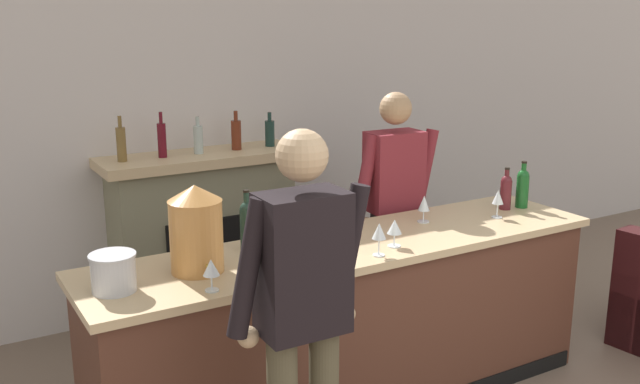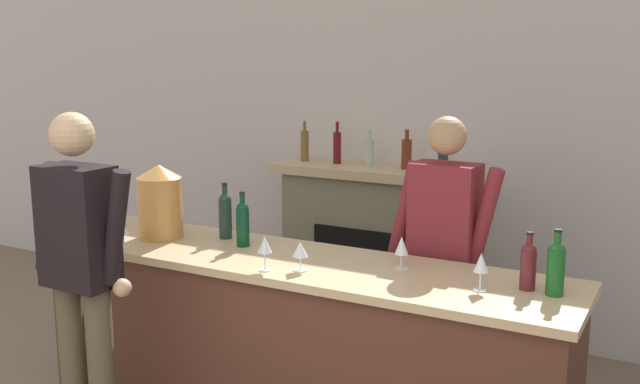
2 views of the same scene
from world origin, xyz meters
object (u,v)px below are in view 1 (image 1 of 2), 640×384
potted_plant_corner (518,239)px  wine_bottle_chardonnay_pale (288,224)px  wine_glass_front_right (379,232)px  wine_glass_near_bucket (424,204)px  fireplace_stone (204,234)px  wine_bottle_cabernet_heavy (247,223)px  person_bartender (393,209)px  wine_bottle_rose_blush (506,190)px  wine_glass_back_row (211,269)px  ice_bucket_steel (113,272)px  wine_glass_front_left (395,228)px  person_customer (303,319)px  wine_bottle_merlot_tall (523,187)px  copper_dispenser (196,228)px  wine_glass_by_dispenser (498,198)px

potted_plant_corner → wine_bottle_chardonnay_pale: size_ratio=2.03×
wine_glass_front_right → wine_glass_near_bucket: bearing=31.9°
fireplace_stone → wine_bottle_cabernet_heavy: bearing=-101.8°
wine_glass_near_bucket → person_bartender: bearing=78.9°
wine_bottle_rose_blush → wine_bottle_cabernet_heavy: 1.78m
wine_bottle_rose_blush → wine_glass_back_row: wine_bottle_rose_blush is taller
fireplace_stone → ice_bucket_steel: 2.01m
fireplace_stone → wine_glass_front_right: 1.94m
wine_bottle_cabernet_heavy → wine_glass_front_left: wine_bottle_cabernet_heavy is taller
wine_bottle_cabernet_heavy → fireplace_stone: bearing=78.2°
person_customer → wine_bottle_merlot_tall: bearing=21.3°
person_bartender → wine_bottle_chardonnay_pale: bearing=-156.5°
wine_glass_front_left → wine_bottle_cabernet_heavy: bearing=153.7°
fireplace_stone → copper_dispenser: (-0.64, -1.59, 0.57)m
copper_dispenser → wine_glass_back_row: (-0.04, -0.27, -0.11)m
fireplace_stone → potted_plant_corner: 2.79m
person_bartender → copper_dispenser: (-1.57, -0.52, 0.25)m
copper_dispenser → wine_bottle_merlot_tall: 2.25m
copper_dispenser → person_bartender: bearing=18.2°
ice_bucket_steel → wine_glass_near_bucket: size_ratio=1.29×
wine_bottle_chardonnay_pale → wine_bottle_rose_blush: bearing=-0.1°
wine_bottle_rose_blush → fireplace_stone: bearing=134.0°
wine_bottle_chardonnay_pale → wine_glass_front_left: bearing=-25.9°
wine_bottle_merlot_tall → wine_glass_by_dispenser: size_ratio=1.72×
wine_glass_by_dispenser → person_bartender: bearing=122.9°
copper_dispenser → wine_glass_near_bucket: 1.49m
potted_plant_corner → wine_bottle_cabernet_heavy: (-3.03, -0.93, 0.85)m
ice_bucket_steel → wine_glass_front_left: (1.48, -0.14, 0.02)m
wine_bottle_cabernet_heavy → wine_glass_by_dispenser: 1.61m
person_customer → wine_glass_front_right: (0.74, 0.51, 0.12)m
fireplace_stone → copper_dispenser: 1.81m
person_customer → wine_bottle_chardonnay_pale: 0.93m
wine_bottle_chardonnay_pale → wine_glass_front_left: size_ratio=2.07×
potted_plant_corner → wine_bottle_chardonnay_pale: wine_bottle_chardonnay_pale is taller
wine_bottle_rose_blush → wine_glass_back_row: size_ratio=1.79×
wine_bottle_chardonnay_pale → wine_glass_front_right: 0.49m
wine_bottle_rose_blush → wine_glass_front_left: size_ratio=1.80×
person_customer → wine_glass_front_left: (0.90, 0.59, 0.10)m
wine_glass_back_row → wine_glass_front_right: (0.94, 0.01, 0.02)m
fireplace_stone → wine_bottle_rose_blush: (1.48, -1.53, 0.48)m
wine_bottle_chardonnay_pale → wine_glass_front_left: wine_bottle_chardonnay_pale is taller
person_bartender → wine_glass_front_left: size_ratio=11.40×
wine_glass_front_left → wine_glass_by_dispenser: (0.88, 0.13, 0.02)m
ice_bucket_steel → wine_bottle_merlot_tall: wine_bottle_merlot_tall is taller
potted_plant_corner → wine_glass_back_row: 3.77m
person_bartender → wine_glass_front_left: bearing=-126.0°
wine_glass_back_row → wine_glass_front_right: 0.94m
potted_plant_corner → wine_bottle_cabernet_heavy: bearing=-162.8°
wine_glass_front_left → wine_bottle_rose_blush: bearing=13.1°
wine_bottle_merlot_tall → wine_bottle_chardonnay_pale: wine_bottle_chardonnay_pale is taller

